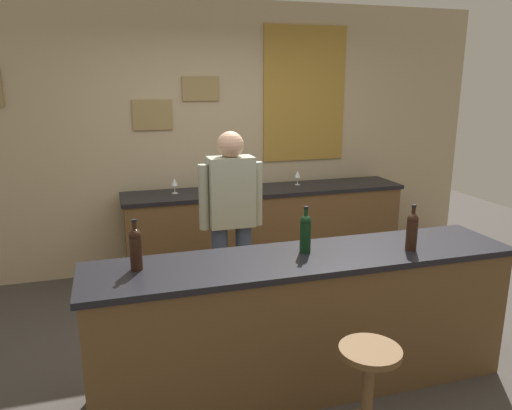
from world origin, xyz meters
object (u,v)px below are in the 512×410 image
(bar_stool, at_px, (368,386))
(wine_glass_c, at_px, (298,175))
(wine_bottle_b, at_px, (305,232))
(wine_glass_b, at_px, (203,182))
(wine_glass_a, at_px, (174,183))
(wine_bottle_a, at_px, (136,247))
(wine_bottle_c, at_px, (412,230))
(bartender, at_px, (231,216))

(bar_stool, bearing_deg, wine_glass_c, 75.61)
(wine_bottle_b, relative_size, wine_glass_b, 1.97)
(bar_stool, xyz_separation_m, wine_glass_a, (-0.59, 2.85, 0.55))
(wine_bottle_a, xyz_separation_m, wine_glass_c, (1.83, 2.07, -0.05))
(wine_glass_a, bearing_deg, wine_bottle_c, -60.59)
(bar_stool, xyz_separation_m, wine_glass_b, (-0.32, 2.79, 0.55))
(bartender, bearing_deg, wine_bottle_b, -73.90)
(wine_glass_b, bearing_deg, wine_bottle_c, -65.56)
(wine_glass_c, bearing_deg, bartender, -131.53)
(bar_stool, relative_size, wine_glass_b, 4.39)
(wine_bottle_c, bearing_deg, bartender, 131.28)
(bar_stool, relative_size, wine_bottle_a, 2.22)
(wine_glass_c, bearing_deg, wine_bottle_c, -92.31)
(wine_bottle_a, xyz_separation_m, wine_bottle_b, (1.06, -0.01, 0.00))
(wine_bottle_c, xyz_separation_m, wine_glass_b, (-0.97, 2.14, -0.05))
(wine_bottle_c, bearing_deg, wine_glass_b, 114.44)
(wine_bottle_a, bearing_deg, wine_bottle_b, -0.50)
(wine_bottle_a, distance_m, wine_glass_c, 2.76)
(bar_stool, bearing_deg, bartender, 99.60)
(wine_bottle_a, height_order, wine_bottle_c, same)
(wine_bottle_c, distance_m, wine_glass_c, 2.24)
(bar_stool, bearing_deg, wine_bottle_b, 92.00)
(wine_glass_b, bearing_deg, bartender, -88.43)
(bar_stool, relative_size, wine_glass_a, 4.39)
(wine_bottle_c, distance_m, wine_glass_a, 2.53)
(wine_glass_b, relative_size, wine_glass_c, 1.00)
(bartender, xyz_separation_m, wine_glass_b, (-0.03, 1.06, 0.07))
(wine_bottle_b, relative_size, wine_glass_a, 1.97)
(wine_bottle_b, height_order, wine_glass_b, wine_bottle_b)
(wine_bottle_c, xyz_separation_m, wine_glass_a, (-1.24, 2.20, -0.05))
(wine_glass_b, xyz_separation_m, wine_glass_c, (1.06, 0.10, 0.00))
(bartender, xyz_separation_m, bar_stool, (0.29, -1.72, -0.48))
(bartender, relative_size, wine_glass_c, 10.45)
(wine_bottle_a, height_order, wine_glass_a, wine_bottle_a)
(wine_glass_a, distance_m, wine_glass_b, 0.28)
(wine_bottle_a, relative_size, wine_glass_a, 1.97)
(wine_bottle_b, distance_m, wine_bottle_c, 0.70)
(wine_bottle_b, xyz_separation_m, wine_glass_a, (-0.56, 2.04, -0.05))
(bartender, bearing_deg, wine_bottle_c, -48.72)
(wine_glass_b, bearing_deg, wine_bottle_a, -111.35)
(bar_stool, bearing_deg, wine_glass_b, 96.56)
(wine_glass_a, relative_size, wine_glass_c, 1.00)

